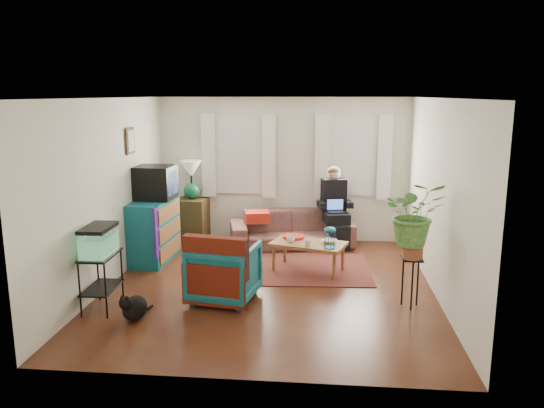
# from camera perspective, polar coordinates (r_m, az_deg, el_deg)

# --- Properties ---
(floor) EXTENTS (4.50, 5.00, 0.01)m
(floor) POSITION_cam_1_polar(r_m,az_deg,el_deg) (7.54, -0.29, -8.84)
(floor) COLOR #4F2B14
(floor) RESTS_ON ground
(ceiling) EXTENTS (4.50, 5.00, 0.01)m
(ceiling) POSITION_cam_1_polar(r_m,az_deg,el_deg) (7.06, -0.32, 11.34)
(ceiling) COLOR white
(ceiling) RESTS_ON wall_back
(wall_back) EXTENTS (4.50, 0.01, 2.60)m
(wall_back) POSITION_cam_1_polar(r_m,az_deg,el_deg) (9.64, 1.19, 3.70)
(wall_back) COLOR silver
(wall_back) RESTS_ON floor
(wall_front) EXTENTS (4.50, 0.01, 2.60)m
(wall_front) POSITION_cam_1_polar(r_m,az_deg,el_deg) (4.77, -3.33, -4.73)
(wall_front) COLOR silver
(wall_front) RESTS_ON floor
(wall_left) EXTENTS (0.01, 5.00, 2.60)m
(wall_left) POSITION_cam_1_polar(r_m,az_deg,el_deg) (7.74, -17.12, 1.17)
(wall_left) COLOR silver
(wall_left) RESTS_ON floor
(wall_right) EXTENTS (0.01, 5.00, 2.60)m
(wall_right) POSITION_cam_1_polar(r_m,az_deg,el_deg) (7.31, 17.52, 0.55)
(wall_right) COLOR silver
(wall_right) RESTS_ON floor
(window_left) EXTENTS (1.08, 0.04, 1.38)m
(window_left) POSITION_cam_1_polar(r_m,az_deg,el_deg) (9.68, -3.56, 5.21)
(window_left) COLOR white
(window_left) RESTS_ON wall_back
(window_right) EXTENTS (1.08, 0.04, 1.38)m
(window_right) POSITION_cam_1_polar(r_m,az_deg,el_deg) (9.58, 8.69, 5.02)
(window_right) COLOR white
(window_right) RESTS_ON wall_back
(curtains_left) EXTENTS (1.36, 0.06, 1.50)m
(curtains_left) POSITION_cam_1_polar(r_m,az_deg,el_deg) (9.60, -3.63, 5.15)
(curtains_left) COLOR white
(curtains_left) RESTS_ON wall_back
(curtains_right) EXTENTS (1.36, 0.06, 1.50)m
(curtains_right) POSITION_cam_1_polar(r_m,az_deg,el_deg) (9.50, 8.72, 4.97)
(curtains_right) COLOR white
(curtains_right) RESTS_ON wall_back
(picture_frame) EXTENTS (0.04, 0.32, 0.40)m
(picture_frame) POSITION_cam_1_polar(r_m,az_deg,el_deg) (8.43, -14.97, 6.59)
(picture_frame) COLOR #3D2616
(picture_frame) RESTS_ON wall_left
(area_rug) EXTENTS (2.09, 1.72, 0.01)m
(area_rug) POSITION_cam_1_polar(r_m,az_deg,el_deg) (8.27, 3.45, -6.92)
(area_rug) COLOR maroon
(area_rug) RESTS_ON floor
(sofa) EXTENTS (2.27, 1.30, 0.83)m
(sofa) POSITION_cam_1_polar(r_m,az_deg,el_deg) (9.36, 2.14, -2.06)
(sofa) COLOR brown
(sofa) RESTS_ON floor
(seated_person) EXTENTS (0.67, 0.76, 1.27)m
(seated_person) POSITION_cam_1_polar(r_m,az_deg,el_deg) (9.46, 6.75, -0.62)
(seated_person) COLOR black
(seated_person) RESTS_ON sofa
(side_table) EXTENTS (0.57, 0.57, 0.78)m
(side_table) POSITION_cam_1_polar(r_m,az_deg,el_deg) (9.86, -8.54, -1.65)
(side_table) COLOR #392215
(side_table) RESTS_ON floor
(table_lamp) EXTENTS (0.43, 0.43, 0.71)m
(table_lamp) POSITION_cam_1_polar(r_m,az_deg,el_deg) (9.72, -8.67, 2.49)
(table_lamp) COLOR white
(table_lamp) RESTS_ON side_table
(dresser) EXTENTS (0.61, 1.14, 1.00)m
(dresser) POSITION_cam_1_polar(r_m,az_deg,el_deg) (8.75, -12.69, -2.77)
(dresser) COLOR #135774
(dresser) RESTS_ON floor
(crt_tv) EXTENTS (0.64, 0.59, 0.53)m
(crt_tv) POSITION_cam_1_polar(r_m,az_deg,el_deg) (8.69, -12.52, 2.28)
(crt_tv) COLOR black
(crt_tv) RESTS_ON dresser
(aquarium_stand) EXTENTS (0.37, 0.64, 0.71)m
(aquarium_stand) POSITION_cam_1_polar(r_m,az_deg,el_deg) (7.00, -17.85, -7.99)
(aquarium_stand) COLOR black
(aquarium_stand) RESTS_ON floor
(aquarium) EXTENTS (0.33, 0.59, 0.37)m
(aquarium) POSITION_cam_1_polar(r_m,az_deg,el_deg) (6.84, -18.13, -3.70)
(aquarium) COLOR #7FD899
(aquarium) RESTS_ON aquarium_stand
(black_cat) EXTENTS (0.38, 0.48, 0.36)m
(black_cat) POSITION_cam_1_polar(r_m,az_deg,el_deg) (6.63, -14.55, -10.51)
(black_cat) COLOR black
(black_cat) RESTS_ON floor
(armchair) EXTENTS (0.92, 0.88, 0.83)m
(armchair) POSITION_cam_1_polar(r_m,az_deg,el_deg) (6.98, -5.16, -6.99)
(armchair) COLOR #135F74
(armchair) RESTS_ON floor
(serape_throw) EXTENTS (0.85, 0.33, 0.68)m
(serape_throw) POSITION_cam_1_polar(r_m,az_deg,el_deg) (6.64, -6.15, -6.43)
(serape_throw) COLOR #9E0A0A
(serape_throw) RESTS_ON armchair
(coffee_table) EXTENTS (1.22, 0.90, 0.45)m
(coffee_table) POSITION_cam_1_polar(r_m,az_deg,el_deg) (8.11, 3.92, -5.68)
(coffee_table) COLOR brown
(coffee_table) RESTS_ON floor
(cup_a) EXTENTS (0.15, 0.15, 0.10)m
(cup_a) POSITION_cam_1_polar(r_m,az_deg,el_deg) (8.02, 2.04, -3.81)
(cup_a) COLOR white
(cup_a) RESTS_ON coffee_table
(cup_b) EXTENTS (0.12, 0.12, 0.09)m
(cup_b) POSITION_cam_1_polar(r_m,az_deg,el_deg) (7.85, 3.86, -4.19)
(cup_b) COLOR beige
(cup_b) RESTS_ON coffee_table
(bowl) EXTENTS (0.27, 0.27, 0.05)m
(bowl) POSITION_cam_1_polar(r_m,az_deg,el_deg) (8.04, 6.19, -4.00)
(bowl) COLOR white
(bowl) RESTS_ON coffee_table
(snack_tray) EXTENTS (0.42, 0.42, 0.04)m
(snack_tray) POSITION_cam_1_polar(r_m,az_deg,el_deg) (8.27, 2.34, -3.54)
(snack_tray) COLOR #B21414
(snack_tray) RESTS_ON coffee_table
(birdcage) EXTENTS (0.22, 0.22, 0.32)m
(birdcage) POSITION_cam_1_polar(r_m,az_deg,el_deg) (7.75, 6.24, -3.59)
(birdcage) COLOR #115B6B
(birdcage) RESTS_ON coffee_table
(plant_stand) EXTENTS (0.28, 0.28, 0.64)m
(plant_stand) POSITION_cam_1_polar(r_m,az_deg,el_deg) (6.97, 14.70, -8.18)
(plant_stand) COLOR black
(plant_stand) RESTS_ON floor
(potted_plant) EXTENTS (0.74, 0.64, 0.82)m
(potted_plant) POSITION_cam_1_polar(r_m,az_deg,el_deg) (6.75, 15.04, -2.04)
(potted_plant) COLOR #599947
(potted_plant) RESTS_ON plant_stand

